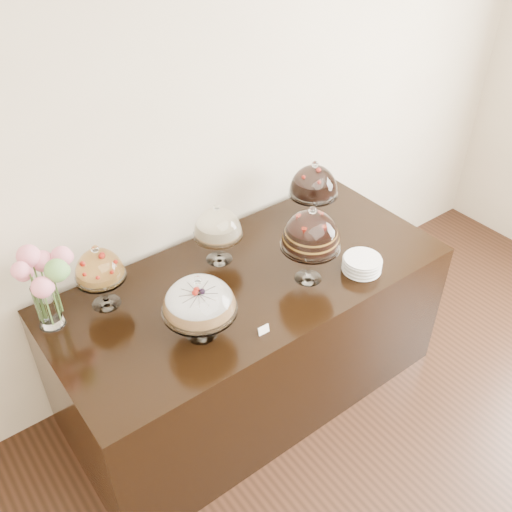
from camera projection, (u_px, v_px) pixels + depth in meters
wall_back at (226, 128)px, 3.19m from camera, size 5.00×0.04×3.00m
display_counter at (251, 336)px, 3.36m from camera, size 2.20×1.00×0.90m
cake_stand_sugar_sponge at (199, 299)px, 2.62m from camera, size 0.36×0.36×0.36m
cake_stand_choco_layer at (311, 232)px, 2.90m from camera, size 0.32×0.32×0.46m
cake_stand_cheesecake at (218, 225)px, 3.08m from camera, size 0.27×0.27×0.37m
cake_stand_dark_choco at (314, 183)px, 3.40m from camera, size 0.30×0.30×0.40m
cake_stand_fruit_tart at (99, 268)px, 2.78m from camera, size 0.25×0.25×0.37m
flower_vase at (44, 279)px, 2.64m from camera, size 0.29×0.29×0.43m
plate_stack at (362, 264)px, 3.12m from camera, size 0.21×0.21×0.08m
price_card_left at (264, 330)px, 2.74m from camera, size 0.06×0.02×0.04m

